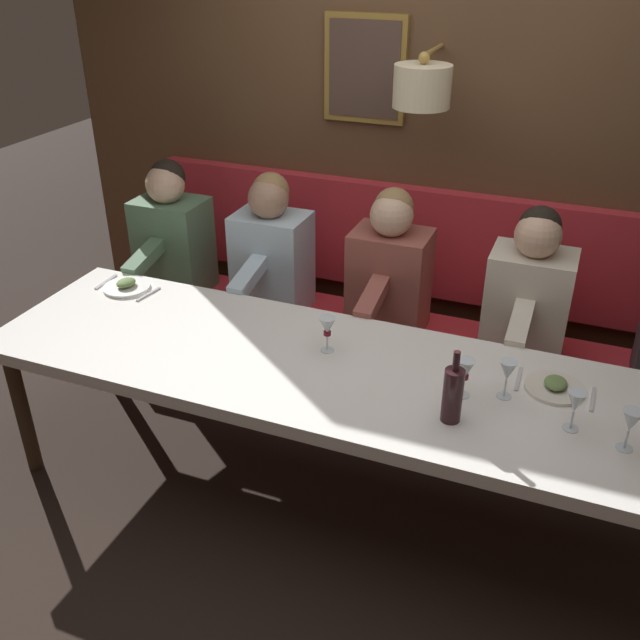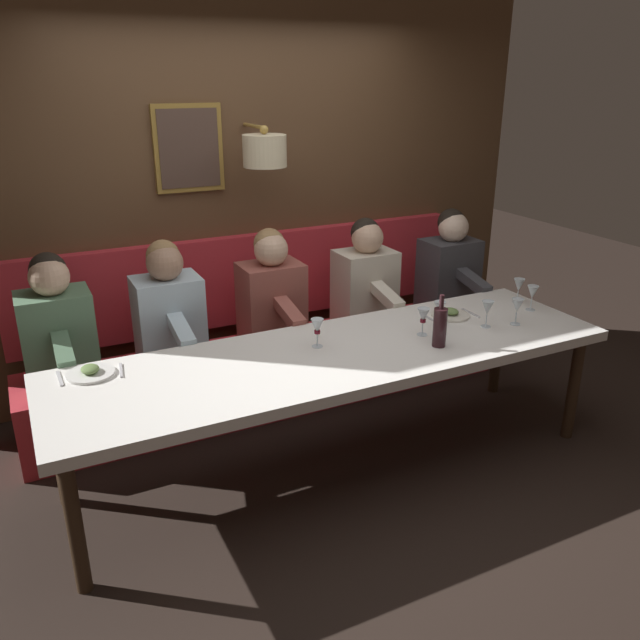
# 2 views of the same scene
# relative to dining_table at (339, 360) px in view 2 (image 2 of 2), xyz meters

# --- Properties ---
(ground_plane) EXTENTS (12.00, 12.00, 0.00)m
(ground_plane) POSITION_rel_dining_table_xyz_m (0.00, 0.00, -0.68)
(ground_plane) COLOR black
(dining_table) EXTENTS (0.90, 3.13, 0.74)m
(dining_table) POSITION_rel_dining_table_xyz_m (0.00, 0.00, 0.00)
(dining_table) COLOR white
(dining_table) RESTS_ON ground_plane
(banquette_bench) EXTENTS (0.52, 3.33, 0.45)m
(banquette_bench) POSITION_rel_dining_table_xyz_m (0.89, 0.00, -0.46)
(banquette_bench) COLOR red
(banquette_bench) RESTS_ON ground_plane
(back_wall_panel) EXTENTS (0.59, 4.53, 2.90)m
(back_wall_panel) POSITION_rel_dining_table_xyz_m (1.46, 0.00, 0.68)
(back_wall_panel) COLOR brown
(back_wall_panel) RESTS_ON ground_plane
(diner_nearest) EXTENTS (0.60, 0.40, 0.79)m
(diner_nearest) POSITION_rel_dining_table_xyz_m (0.88, -1.41, 0.13)
(diner_nearest) COLOR #3D3D42
(diner_nearest) RESTS_ON banquette_bench
(diner_near) EXTENTS (0.60, 0.40, 0.79)m
(diner_near) POSITION_rel_dining_table_xyz_m (0.88, -0.68, 0.13)
(diner_near) COLOR beige
(diner_near) RESTS_ON banquette_bench
(diner_middle) EXTENTS (0.60, 0.40, 0.79)m
(diner_middle) POSITION_rel_dining_table_xyz_m (0.88, 0.03, 0.13)
(diner_middle) COLOR #934C42
(diner_middle) RESTS_ON banquette_bench
(diner_far) EXTENTS (0.60, 0.40, 0.79)m
(diner_far) POSITION_rel_dining_table_xyz_m (0.88, 0.72, 0.13)
(diner_far) COLOR silver
(diner_far) RESTS_ON banquette_bench
(diner_farthest) EXTENTS (0.60, 0.40, 0.79)m
(diner_farthest) POSITION_rel_dining_table_xyz_m (0.88, 1.36, 0.13)
(diner_farthest) COLOR #567A5B
(diner_farthest) RESTS_ON banquette_bench
(place_setting_0) EXTENTS (0.24, 0.31, 0.05)m
(place_setting_0) POSITION_rel_dining_table_xyz_m (0.17, -0.88, 0.07)
(place_setting_0) COLOR silver
(place_setting_0) RESTS_ON dining_table
(place_setting_1) EXTENTS (0.24, 0.32, 0.05)m
(place_setting_1) POSITION_rel_dining_table_xyz_m (0.29, 1.26, 0.07)
(place_setting_1) COLOR white
(place_setting_1) RESTS_ON dining_table
(wine_glass_0) EXTENTS (0.07, 0.07, 0.16)m
(wine_glass_0) POSITION_rel_dining_table_xyz_m (0.18, -1.43, 0.17)
(wine_glass_0) COLOR silver
(wine_glass_0) RESTS_ON dining_table
(wine_glass_1) EXTENTS (0.07, 0.07, 0.16)m
(wine_glass_1) POSITION_rel_dining_table_xyz_m (-0.12, -1.15, 0.17)
(wine_glass_1) COLOR silver
(wine_glass_1) RESTS_ON dining_table
(wine_glass_2) EXTENTS (0.07, 0.07, 0.16)m
(wine_glass_2) POSITION_rel_dining_table_xyz_m (-0.07, -0.96, 0.17)
(wine_glass_2) COLOR silver
(wine_glass_2) RESTS_ON dining_table
(wine_glass_3) EXTENTS (0.07, 0.07, 0.16)m
(wine_glass_3) POSITION_rel_dining_table_xyz_m (0.03, -1.41, 0.17)
(wine_glass_3) COLOR silver
(wine_glass_3) RESTS_ON dining_table
(wine_glass_4) EXTENTS (0.07, 0.07, 0.16)m
(wine_glass_4) POSITION_rel_dining_table_xyz_m (0.04, -0.70, 0.17)
(wine_glass_4) COLOR silver
(wine_glass_4) RESTS_ON dining_table
(wine_glass_5) EXTENTS (0.07, 0.07, 0.16)m
(wine_glass_5) POSITION_rel_dining_table_xyz_m (-0.01, -0.54, 0.17)
(wine_glass_5) COLOR silver
(wine_glass_5) RESTS_ON dining_table
(wine_glass_6) EXTENTS (0.07, 0.07, 0.16)m
(wine_glass_6) POSITION_rel_dining_table_xyz_m (0.11, 0.08, 0.17)
(wine_glass_6) COLOR silver
(wine_glass_6) RESTS_ON dining_table
(wine_bottle) EXTENTS (0.08, 0.08, 0.30)m
(wine_bottle) POSITION_rel_dining_table_xyz_m (-0.18, -0.53, 0.17)
(wine_bottle) COLOR #33191E
(wine_bottle) RESTS_ON dining_table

